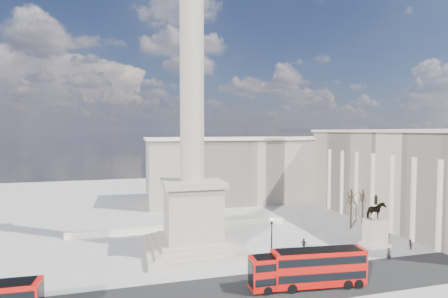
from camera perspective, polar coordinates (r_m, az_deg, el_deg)
name	(u,v)px	position (r m, az deg, el deg)	size (l,w,h in m)	color
ground	(199,262)	(51.17, -4.10, -17.97)	(180.00, 180.00, 0.00)	#A4A19B
asphalt_road	(258,290)	(43.54, 5.62, -21.87)	(120.00, 9.00, 0.01)	#242424
nelsons_column	(192,166)	(52.98, -5.19, -2.85)	(14.00, 14.00, 49.85)	#ABA08E
balustrade_wall	(182,228)	(66.00, -6.84, -12.64)	(40.00, 0.60, 1.10)	beige
building_east	(411,176)	(79.04, 28.26, -3.89)	(19.00, 46.00, 18.60)	beige
building_northeast	(244,169)	(92.20, 3.34, -3.24)	(51.00, 17.00, 16.60)	beige
red_bus_b	(319,267)	(44.52, 15.27, -18.12)	(11.22, 3.68, 4.46)	red
red_bus_c	(292,270)	(43.58, 11.03, -18.86)	(10.00, 2.60, 4.03)	red
victorian_lamp	(272,237)	(49.06, 7.79, -14.10)	(0.57, 0.57, 6.62)	black
equestrian_statue	(375,228)	(61.53, 23.47, -11.80)	(3.94, 2.95, 8.21)	beige
bare_tree_near	(430,211)	(66.13, 30.64, -8.65)	(1.58, 1.58, 6.90)	#332319
bare_tree_mid	(351,196)	(69.89, 20.06, -7.28)	(2.03, 2.03, 7.70)	#332319
bare_tree_far	(363,195)	(75.34, 21.72, -7.03)	(1.70, 1.70, 6.95)	#332319
pedestrian_walking	(389,254)	(56.18, 25.32, -15.30)	(0.68, 0.45, 1.88)	black
pedestrian_standing	(410,244)	(62.74, 28.08, -13.59)	(0.76, 0.59, 1.56)	black
pedestrian_crossing	(304,245)	(56.51, 12.92, -14.96)	(1.12, 0.47, 1.91)	black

